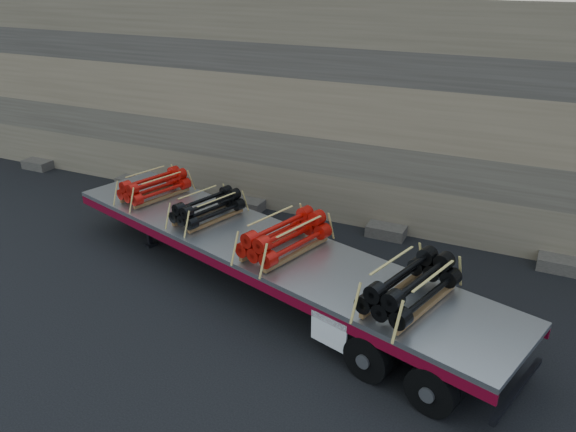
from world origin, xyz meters
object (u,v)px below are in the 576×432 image
trailer (265,266)px  bundle_midrear (285,237)px  bundle_front (155,186)px  bundle_midfront (208,208)px  bundle_rear (410,286)px

trailer → bundle_midrear: size_ratio=5.87×
bundle_front → bundle_midfront: 2.44m
bundle_midfront → bundle_midrear: size_ratio=0.85×
bundle_midfront → bundle_front: bearing=180.0°
trailer → bundle_front: bundle_front is taller
bundle_midfront → bundle_rear: size_ratio=0.83×
trailer → bundle_front: size_ratio=6.70×
bundle_front → bundle_midrear: 5.31m
bundle_rear → trailer: bearing=-180.0°
bundle_front → bundle_midrear: bearing=0.0°
bundle_midfront → trailer: bearing=0.0°
bundle_midrear → bundle_rear: 3.50m
bundle_front → bundle_midfront: (2.34, -0.69, -0.01)m
bundle_midrear → bundle_rear: size_ratio=0.97×
bundle_midfront → bundle_rear: (6.10, -1.80, 0.07)m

